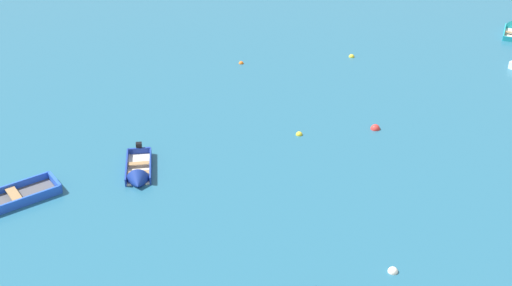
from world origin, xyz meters
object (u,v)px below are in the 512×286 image
at_px(mooring_buoy_outer_edge, 352,57).
at_px(mooring_buoy_central, 241,64).
at_px(mooring_buoy_midfield, 393,272).
at_px(rowboat_turquoise_back_row_center, 512,29).
at_px(rowboat_deep_blue_midfield_right, 138,175).
at_px(mooring_buoy_between_boats_right, 299,135).
at_px(mooring_buoy_far_field, 375,129).

bearing_deg(mooring_buoy_outer_edge, mooring_buoy_central, -166.75).
distance_m(mooring_buoy_central, mooring_buoy_midfield, 19.40).
distance_m(rowboat_turquoise_back_row_center, rowboat_deep_blue_midfield_right, 28.80).
bearing_deg(mooring_buoy_between_boats_right, mooring_buoy_far_field, 13.45).
bearing_deg(mooring_buoy_far_field, mooring_buoy_between_boats_right, -166.55).
bearing_deg(mooring_buoy_between_boats_right, mooring_buoy_outer_edge, 73.38).
distance_m(mooring_buoy_between_boats_right, mooring_buoy_outer_edge, 10.47).
height_order(rowboat_turquoise_back_row_center, rowboat_deep_blue_midfield_right, rowboat_deep_blue_midfield_right).
xyz_separation_m(rowboat_deep_blue_midfield_right, mooring_buoy_far_field, (10.54, 5.29, -0.17)).
xyz_separation_m(mooring_buoy_between_boats_right, mooring_buoy_midfield, (3.51, -9.56, 0.00)).
height_order(rowboat_deep_blue_midfield_right, mooring_buoy_far_field, rowboat_deep_blue_midfield_right).
distance_m(rowboat_turquoise_back_row_center, mooring_buoy_far_field, 17.86).
bearing_deg(mooring_buoy_central, rowboat_turquoise_back_row_center, 21.65).
bearing_deg(mooring_buoy_midfield, mooring_buoy_central, 111.77).
xyz_separation_m(mooring_buoy_between_boats_right, mooring_buoy_central, (-3.68, 8.46, 0.00)).
bearing_deg(mooring_buoy_central, rowboat_deep_blue_midfield_right, -103.75).
xyz_separation_m(mooring_buoy_midfield, mooring_buoy_far_field, (0.20, 10.45, 0.00)).
xyz_separation_m(mooring_buoy_between_boats_right, mooring_buoy_far_field, (3.72, 0.89, 0.00)).
height_order(rowboat_deep_blue_midfield_right, mooring_buoy_central, rowboat_deep_blue_midfield_right).
xyz_separation_m(rowboat_turquoise_back_row_center, rowboat_deep_blue_midfield_right, (-20.84, -19.88, 0.03)).
distance_m(mooring_buoy_midfield, mooring_buoy_far_field, 10.45).
distance_m(mooring_buoy_outer_edge, mooring_buoy_midfield, 19.60).
bearing_deg(rowboat_turquoise_back_row_center, mooring_buoy_far_field, -125.21).
relative_size(rowboat_turquoise_back_row_center, rowboat_deep_blue_midfield_right, 0.99).
bearing_deg(mooring_buoy_far_field, mooring_buoy_midfield, -91.10).
relative_size(mooring_buoy_between_boats_right, mooring_buoy_far_field, 0.69).
bearing_deg(mooring_buoy_far_field, mooring_buoy_outer_edge, 94.52).
xyz_separation_m(rowboat_deep_blue_midfield_right, mooring_buoy_outer_edge, (9.82, 14.43, -0.17)).
bearing_deg(mooring_buoy_far_field, rowboat_deep_blue_midfield_right, -153.37).
distance_m(rowboat_deep_blue_midfield_right, mooring_buoy_outer_edge, 17.45).
distance_m(rowboat_deep_blue_midfield_right, mooring_buoy_central, 13.24).
height_order(rowboat_turquoise_back_row_center, mooring_buoy_far_field, rowboat_turquoise_back_row_center).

